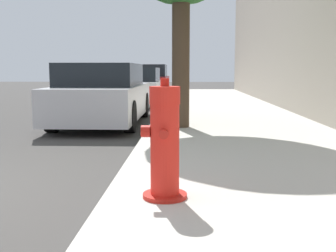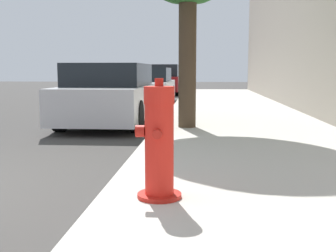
{
  "view_description": "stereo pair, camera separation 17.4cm",
  "coord_description": "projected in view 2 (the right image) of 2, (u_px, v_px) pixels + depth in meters",
  "views": [
    {
      "loc": [
        2.84,
        -3.54,
        1.2
      ],
      "look_at": [
        2.64,
        1.05,
        0.59
      ],
      "focal_mm": 45.0,
      "sensor_mm": 36.0,
      "label": 1
    },
    {
      "loc": [
        3.01,
        -3.53,
        1.2
      ],
      "look_at": [
        2.64,
        1.05,
        0.59
      ],
      "focal_mm": 45.0,
      "sensor_mm": 36.0,
      "label": 2
    }
  ],
  "objects": [
    {
      "name": "sidewalk_slab",
      "position": [
        297.0,
        204.0,
        3.57
      ],
      "size": [
        3.37,
        40.0,
        0.15
      ],
      "color": "beige",
      "rests_on": "ground_plane"
    },
    {
      "name": "parked_car_near",
      "position": [
        112.0,
        95.0,
        9.41
      ],
      "size": [
        1.72,
        4.33,
        1.34
      ],
      "color": "#B7B7BC",
      "rests_on": "ground_plane"
    },
    {
      "name": "fire_hydrant",
      "position": [
        159.0,
        144.0,
        3.44
      ],
      "size": [
        0.38,
        0.37,
        0.99
      ],
      "color": "red",
      "rests_on": "sidewalk_slab"
    },
    {
      "name": "parked_car_mid",
      "position": [
        148.0,
        86.0,
        14.85
      ],
      "size": [
        1.71,
        4.09,
        1.28
      ],
      "color": "silver",
      "rests_on": "ground_plane"
    },
    {
      "name": "parked_car_far",
      "position": [
        163.0,
        80.0,
        21.08
      ],
      "size": [
        1.72,
        4.07,
        1.47
      ],
      "color": "maroon",
      "rests_on": "ground_plane"
    }
  ]
}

